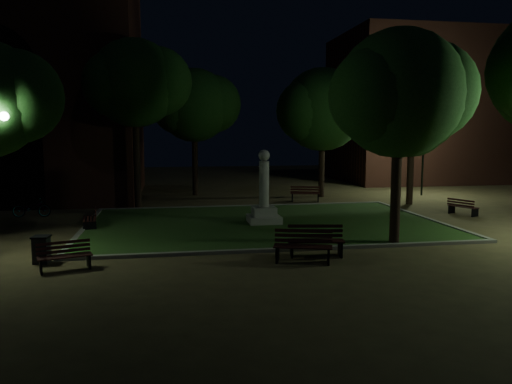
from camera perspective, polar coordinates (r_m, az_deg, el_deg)
ground at (r=20.13m, az=1.97°, el=-4.71°), size 80.00×80.00×0.00m
lawn at (r=22.04m, az=0.92°, el=-3.59°), size 15.00×10.00×0.08m
lawn_kerb at (r=22.04m, az=0.92°, el=-3.54°), size 15.40×10.40×0.12m
monument at (r=21.90m, az=0.92°, el=-1.23°), size 1.40×1.40×3.20m
building_far at (r=45.10m, az=19.72°, el=8.94°), size 16.00×10.00×12.00m
tree_north_wl at (r=26.81m, az=-13.47°, el=12.00°), size 5.54×4.52×8.80m
tree_north_er at (r=31.46m, az=7.81°, el=9.32°), size 6.27×5.12×7.99m
tree_ne at (r=29.25m, az=17.58°, el=7.69°), size 4.83×3.94×6.61m
tree_se at (r=18.48m, az=16.33°, el=10.74°), size 5.54×4.52×7.64m
tree_nw at (r=30.64m, az=-23.07°, el=11.42°), size 5.69×4.65×9.10m
tree_far_north at (r=32.23m, az=-6.89°, el=9.81°), size 5.68×4.64×8.06m
lamppost_nw at (r=30.75m, az=-25.57°, el=4.64°), size 1.18×0.28×4.61m
lamppost_ne at (r=33.61m, az=18.59°, el=5.21°), size 1.18×0.28×4.75m
bench_near_left at (r=16.52m, az=6.84°, el=-5.65°), size 1.90×0.94×1.00m
bench_near_right at (r=15.70m, az=5.39°, el=-6.30°), size 1.91×1.15×0.99m
bench_west_near at (r=15.80m, az=-21.03°, el=-6.93°), size 1.60×0.97×0.83m
bench_left_side at (r=22.12m, az=-18.33°, el=-2.97°), size 0.75×1.59×0.84m
bench_right_side at (r=26.43m, az=22.53°, el=-1.64°), size 1.06×1.53×0.80m
bench_far_side at (r=29.23m, az=5.65°, el=-0.25°), size 1.81×1.06×0.94m
trash_bin at (r=16.87m, az=-23.31°, el=-6.03°), size 0.55×0.55×0.85m
bicycle at (r=26.10m, az=-24.27°, el=-1.63°), size 1.77×0.65×0.92m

